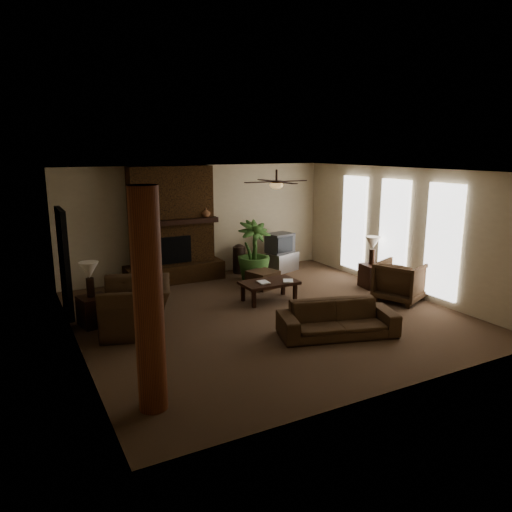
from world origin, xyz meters
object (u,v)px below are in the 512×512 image
lamp_left (89,273)px  lamp_right (373,245)px  sofa (338,314)px  armchair_left (136,298)px  log_column (148,302)px  armchair_right (401,279)px  side_table_right (373,276)px  tv_stand (282,262)px  side_table_left (94,311)px  floor_vase (239,257)px  ottoman (263,279)px  floor_plant (254,264)px  coffee_table (269,284)px

lamp_left → lamp_right: (6.26, -0.45, 0.00)m
sofa → armchair_left: size_ratio=1.49×
log_column → armchair_left: log_column is taller
armchair_right → lamp_left: 6.31m
side_table_right → lamp_right: bearing=90.0°
tv_stand → log_column: bearing=-154.1°
log_column → side_table_left: size_ratio=5.09×
floor_vase → ottoman: bearing=-94.2°
floor_plant → lamp_left: (-4.06, -1.31, 0.59)m
sofa → ottoman: 3.22m
ottoman → lamp_left: lamp_left is taller
armchair_left → lamp_left: lamp_left is taller
log_column → lamp_right: log_column is taller
log_column → tv_stand: bearing=46.0°
armchair_left → armchair_right: armchair_left is taller
ottoman → floor_vase: (0.11, 1.48, 0.23)m
lamp_left → lamp_right: same height
coffee_table → lamp_right: bearing=-3.9°
armchair_right → lamp_left: bearing=52.7°
coffee_table → floor_vase: bearing=78.9°
floor_vase → sofa: bearing=-94.7°
sofa → ottoman: sofa is taller
coffee_table → floor_plant: (0.46, 1.59, 0.04)m
armchair_right → side_table_left: armchair_right is taller
armchair_right → coffee_table: size_ratio=0.78×
tv_stand → lamp_right: 2.62m
floor_vase → armchair_left: bearing=-140.5°
lamp_left → floor_plant: bearing=17.9°
armchair_right → tv_stand: armchair_right is taller
sofa → armchair_left: bearing=164.7°
armchair_left → lamp_right: (5.59, 0.19, 0.40)m
sofa → ottoman: (0.27, 3.21, -0.20)m
armchair_right → floor_vase: size_ratio=1.22×
armchair_right → ottoman: bearing=20.4°
coffee_table → ottoman: coffee_table is taller
ottoman → lamp_right: size_ratio=0.92×
log_column → coffee_table: log_column is taller
log_column → lamp_right: (6.10, 2.93, -0.40)m
coffee_table → floor_vase: (0.48, 2.43, 0.06)m
log_column → side_table_right: (6.10, 2.88, -1.12)m
ottoman → lamp_left: (-3.97, -0.68, 0.80)m
log_column → sofa: bearing=13.7°
armchair_left → lamp_right: size_ratio=2.10×
lamp_left → side_table_right: bearing=-4.6°
log_column → floor_vase: 6.86m
floor_vase → log_column: bearing=-125.2°
armchair_left → lamp_right: bearing=109.2°
floor_vase → lamp_right: lamp_right is taller
ottoman → floor_vase: floor_vase is taller
lamp_right → sofa: bearing=-141.1°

